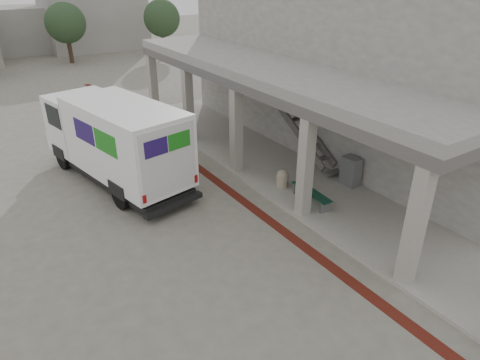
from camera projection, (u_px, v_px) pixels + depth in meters
ground at (259, 243)px, 12.67m from camera, size 120.00×120.00×0.00m
bike_lane_stripe at (249, 205)px, 14.65m from camera, size 0.35×40.00×0.01m
sidewalk at (354, 204)px, 14.59m from camera, size 4.40×28.00×0.12m
transit_building at (331, 71)px, 17.84m from camera, size 7.60×17.00×7.00m
tree_mid at (65, 23)px, 34.66m from camera, size 3.20×3.20×4.80m
tree_right at (162, 18)px, 37.82m from camera, size 3.20×3.20×4.80m
fedex_truck at (114, 139)px, 15.64m from camera, size 3.60×7.66×3.14m
bench at (311, 194)px, 14.46m from camera, size 0.54×1.83×0.42m
bollard_far at (282, 178)px, 15.51m from camera, size 0.44×0.44×0.65m
utility_cabinet at (351, 171)px, 15.56m from camera, size 0.50×0.66×1.08m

